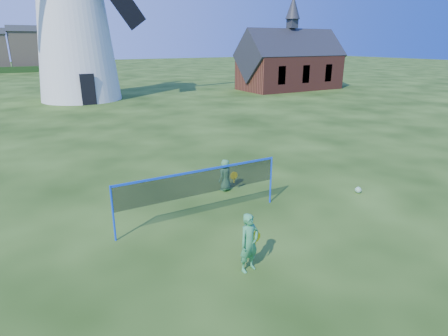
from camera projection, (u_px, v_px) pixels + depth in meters
ground at (226, 223)px, 10.71m from camera, size 220.00×220.00×0.00m
windmill at (72, 14)px, 31.34m from camera, size 14.82×6.90×20.72m
chapel at (290, 64)px, 40.49m from camera, size 11.37×5.51×9.62m
badminton_net at (200, 183)px, 10.57m from camera, size 5.05×0.05×1.55m
player_girl at (249, 243)px, 8.29m from camera, size 0.70×0.42×1.40m
player_boy at (225, 175)px, 12.92m from camera, size 0.68×0.55×1.13m
play_ball at (358, 190)px, 12.82m from camera, size 0.22×0.22×0.22m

